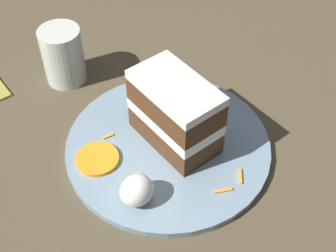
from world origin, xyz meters
The scene contains 8 objects.
ground_plane centered at (0.00, 0.00, 0.00)m, with size 6.00×6.00×0.00m, color #38332D.
dining_table centered at (0.00, 0.00, 0.02)m, with size 1.31×1.15×0.03m, color #4C422D.
plate centered at (-0.01, 0.05, 0.04)m, with size 0.29×0.29×0.01m, color gray.
cake_slice centered at (-0.02, 0.05, 0.10)m, with size 0.09×0.13×0.10m.
cream_dollop centered at (0.09, 0.09, 0.07)m, with size 0.05×0.04×0.04m, color white.
orange_garnish centered at (0.08, 0.00, 0.05)m, with size 0.06×0.06×0.01m, color orange.
carrot_shreds_scatter centered at (-0.04, 0.04, 0.05)m, with size 0.20×0.22×0.00m.
drinking_glass centered at (0.00, -0.18, 0.08)m, with size 0.07×0.07×0.09m.
Camera 1 is at (0.30, 0.36, 0.55)m, focal length 50.00 mm.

